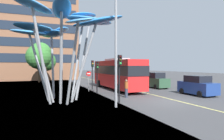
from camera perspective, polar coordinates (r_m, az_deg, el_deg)
ground at (r=16.54m, az=13.65°, el=-9.35°), size 120.00×240.00×0.10m
red_bus at (r=24.57m, az=1.36°, el=-0.78°), size 2.76×11.33×3.89m
leaf_sculpture at (r=17.02m, az=-14.51°, el=11.86°), size 9.13×10.45×8.13m
traffic_light_kerb_near at (r=15.21m, az=2.25°, el=0.44°), size 0.28×0.42×3.83m
traffic_light_kerb_far at (r=20.83m, az=-4.36°, el=-0.01°), size 0.28×0.42×3.49m
traffic_light_island_mid at (r=24.20m, az=-5.77°, el=0.43°), size 0.28×0.42×3.65m
car_parked_near at (r=21.63m, az=23.78°, el=-4.28°), size 2.01×3.90×1.99m
car_parked_mid at (r=27.08m, az=12.61°, el=-3.05°), size 1.92×4.26×2.09m
street_lamp at (r=14.25m, az=2.63°, el=11.81°), size 1.89×0.44×8.91m
tree_pavement_near at (r=31.52m, az=-20.67°, el=4.07°), size 3.78×3.77×6.57m
tree_pavement_far at (r=37.06m, az=-19.35°, el=2.87°), size 4.10×4.05×6.47m
pedestrian at (r=18.37m, az=4.23°, el=-5.42°), size 0.34×0.34×1.70m
no_entry_sign at (r=22.65m, az=-6.88°, el=-2.30°), size 0.60×0.12×2.38m
backdrop_building at (r=48.37m, az=-22.35°, el=12.51°), size 18.80×10.95×25.06m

